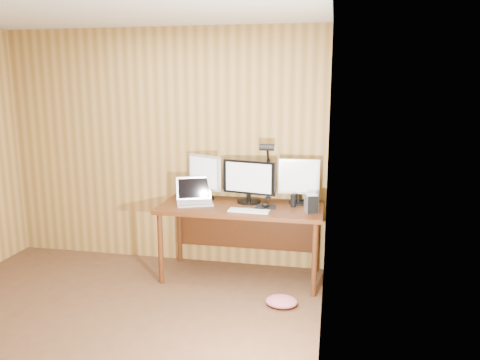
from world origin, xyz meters
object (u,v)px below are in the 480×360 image
(phone, at_px, (247,210))
(monitor_center, at_px, (249,181))
(mouse, at_px, (266,205))
(hard_drive, at_px, (311,203))
(laptop, at_px, (194,197))
(desk, at_px, (242,216))
(monitor_left, at_px, (205,176))
(keyboard, at_px, (249,211))
(speaker, at_px, (293,201))
(desk_lamp, at_px, (267,163))
(monitor_right, at_px, (299,180))

(phone, bearing_deg, monitor_center, 82.17)
(phone, bearing_deg, mouse, 29.30)
(mouse, bearing_deg, hard_drive, -6.46)
(laptop, xyz_separation_m, mouse, (0.73, -0.02, -0.04))
(desk, height_order, phone, phone)
(monitor_left, height_order, keyboard, monitor_left)
(desk, bearing_deg, keyboard, -67.03)
(laptop, height_order, hard_drive, laptop)
(desk, relative_size, mouse, 14.54)
(keyboard, distance_m, phone, 0.05)
(keyboard, relative_size, mouse, 3.55)
(laptop, height_order, speaker, laptop)
(monitor_center, relative_size, monitor_left, 1.18)
(monitor_left, distance_m, hard_drive, 1.15)
(monitor_center, bearing_deg, desk_lamp, 38.19)
(desk, relative_size, laptop, 3.77)
(monitor_right, relative_size, keyboard, 1.16)
(monitor_left, height_order, phone, monitor_left)
(monitor_left, height_order, desk_lamp, desk_lamp)
(speaker, bearing_deg, monitor_left, 171.78)
(desk_lamp, bearing_deg, laptop, -148.25)
(mouse, bearing_deg, desk, 169.87)
(laptop, distance_m, mouse, 0.73)
(monitor_center, distance_m, desk_lamp, 0.26)
(hard_drive, xyz_separation_m, phone, (-0.60, -0.06, -0.08))
(monitor_left, height_order, laptop, monitor_left)
(phone, bearing_deg, hard_drive, -9.66)
(monitor_left, relative_size, keyboard, 1.18)
(desk, relative_size, keyboard, 4.09)
(mouse, distance_m, phone, 0.22)
(monitor_right, relative_size, desk_lamp, 0.71)
(monitor_left, xyz_separation_m, mouse, (0.67, -0.19, -0.23))
(monitor_left, distance_m, mouse, 0.73)
(desk, xyz_separation_m, mouse, (0.24, -0.07, 0.14))
(laptop, bearing_deg, desk, -15.42)
(speaker, bearing_deg, laptop, -178.15)
(monitor_left, xyz_separation_m, monitor_right, (0.97, 0.00, -0.01))
(monitor_left, bearing_deg, monitor_right, 27.37)
(keyboard, bearing_deg, phone, 117.57)
(phone, xyz_separation_m, speaker, (0.42, 0.20, 0.05))
(monitor_left, xyz_separation_m, laptop, (-0.06, -0.17, -0.19))
(desk, height_order, hard_drive, hard_drive)
(speaker, xyz_separation_m, desk_lamp, (-0.28, 0.17, 0.33))
(speaker, bearing_deg, monitor_center, 169.38)
(monitor_center, height_order, monitor_left, monitor_left)
(monitor_center, distance_m, keyboard, 0.41)
(laptop, relative_size, phone, 3.63)
(laptop, bearing_deg, monitor_left, 48.27)
(mouse, relative_size, desk_lamp, 0.17)
(keyboard, relative_size, phone, 3.34)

